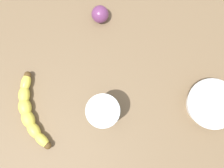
{
  "coord_description": "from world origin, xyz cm",
  "views": [
    {
      "loc": [
        -3.35,
        5.34,
        70.93
      ],
      "look_at": [
        2.82,
        -3.13,
        5.0
      ],
      "focal_mm": 38.84,
      "sensor_mm": 36.0,
      "label": 1
    }
  ],
  "objects_px": {
    "banana": "(30,112)",
    "smoothie_glass": "(102,111)",
    "ceramic_bowl": "(211,104)",
    "plum_fruit": "(100,14)"
  },
  "relations": [
    {
      "from": "ceramic_bowl",
      "to": "plum_fruit",
      "type": "distance_m",
      "value": 0.4
    },
    {
      "from": "smoothie_glass",
      "to": "ceramic_bowl",
      "type": "bearing_deg",
      "value": -140.05
    },
    {
      "from": "ceramic_bowl",
      "to": "plum_fruit",
      "type": "bearing_deg",
      "value": -4.77
    },
    {
      "from": "smoothie_glass",
      "to": "ceramic_bowl",
      "type": "height_order",
      "value": "smoothie_glass"
    },
    {
      "from": "banana",
      "to": "plum_fruit",
      "type": "xyz_separation_m",
      "value": [
        0.01,
        -0.34,
        0.01
      ]
    },
    {
      "from": "smoothie_glass",
      "to": "plum_fruit",
      "type": "distance_m",
      "value": 0.28
    },
    {
      "from": "banana",
      "to": "ceramic_bowl",
      "type": "distance_m",
      "value": 0.49
    },
    {
      "from": "banana",
      "to": "smoothie_glass",
      "type": "height_order",
      "value": "smoothie_glass"
    },
    {
      "from": "ceramic_bowl",
      "to": "plum_fruit",
      "type": "xyz_separation_m",
      "value": [
        0.39,
        -0.03,
        -0.01
      ]
    },
    {
      "from": "plum_fruit",
      "to": "ceramic_bowl",
      "type": "bearing_deg",
      "value": 175.23
    }
  ]
}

